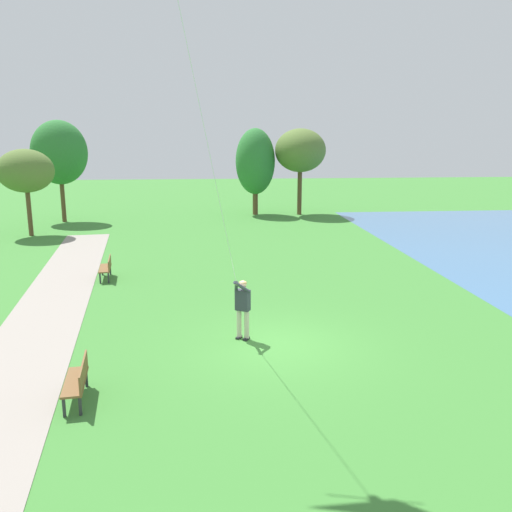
# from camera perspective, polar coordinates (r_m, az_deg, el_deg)

# --- Properties ---
(ground_plane) EXTENTS (120.00, 120.00, 0.00)m
(ground_plane) POSITION_cam_1_polar(r_m,az_deg,el_deg) (15.06, 2.14, -9.50)
(ground_plane) COLOR #3D7F33
(walkway_path) EXTENTS (6.19, 32.06, 0.02)m
(walkway_path) POSITION_cam_1_polar(r_m,az_deg,el_deg) (17.58, -22.07, -7.12)
(walkway_path) COLOR gray
(walkway_path) RESTS_ON ground
(person_kite_flyer) EXTENTS (0.52, 0.62, 1.83)m
(person_kite_flyer) POSITION_cam_1_polar(r_m,az_deg,el_deg) (15.13, -1.46, -5.16)
(person_kite_flyer) COLOR #232328
(person_kite_flyer) RESTS_ON ground
(park_bench_near_walkway) EXTENTS (0.62, 1.54, 0.88)m
(park_bench_near_walkway) POSITION_cam_1_polar(r_m,az_deg,el_deg) (12.55, -18.46, -12.34)
(park_bench_near_walkway) COLOR brown
(park_bench_near_walkway) RESTS_ON ground
(park_bench_far_walkway) EXTENTS (0.62, 1.54, 0.88)m
(park_bench_far_walkway) POSITION_cam_1_polar(r_m,az_deg,el_deg) (22.48, -15.65, -1.10)
(park_bench_far_walkway) COLOR brown
(park_bench_far_walkway) RESTS_ON ground
(tree_horizon_far) EXTENTS (2.87, 3.10, 6.28)m
(tree_horizon_far) POSITION_cam_1_polar(r_m,az_deg,el_deg) (39.49, -0.08, 10.04)
(tree_horizon_far) COLOR brown
(tree_horizon_far) RESTS_ON ground
(tree_treeline_left) EXTENTS (3.68, 4.10, 6.25)m
(tree_treeline_left) POSITION_cam_1_polar(r_m,az_deg,el_deg) (39.60, 4.76, 11.15)
(tree_treeline_left) COLOR brown
(tree_treeline_left) RESTS_ON ground
(tree_treeline_right) EXTENTS (3.18, 3.02, 5.00)m
(tree_treeline_right) POSITION_cam_1_polar(r_m,az_deg,el_deg) (33.56, -23.40, 8.32)
(tree_treeline_right) COLOR brown
(tree_treeline_right) RESTS_ON ground
(tree_lakeside_near) EXTENTS (3.68, 3.07, 6.75)m
(tree_lakeside_near) POSITION_cam_1_polar(r_m,az_deg,el_deg) (38.32, -20.28, 10.31)
(tree_lakeside_near) COLOR brown
(tree_lakeside_near) RESTS_ON ground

